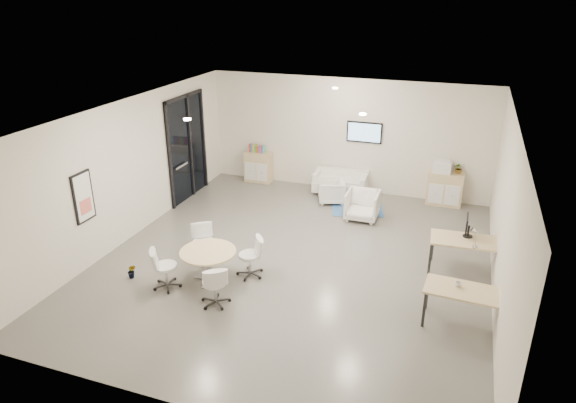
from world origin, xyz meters
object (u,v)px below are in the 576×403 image
at_px(armchair_left, 331,190).
at_px(desk_rear, 467,243).
at_px(desk_front, 465,294).
at_px(round_table, 208,255).
at_px(armchair_right, 362,204).
at_px(sideboard_left, 259,167).
at_px(sideboard_right, 445,189).
at_px(loveseat, 340,183).

distance_m(armchair_left, desk_rear, 4.48).
relative_size(desk_front, round_table, 1.24).
bearing_deg(armchair_right, armchair_left, 140.49).
xyz_separation_m(armchair_left, round_table, (-1.24, -4.78, 0.24)).
bearing_deg(sideboard_left, armchair_right, -25.47).
distance_m(sideboard_left, sideboard_right, 5.41).
xyz_separation_m(sideboard_left, desk_rear, (6.05, -3.58, 0.22)).
height_order(loveseat, round_table, round_table).
height_order(armchair_right, round_table, armchair_right).
xyz_separation_m(sideboard_right, desk_front, (0.66, -5.45, 0.17)).
height_order(loveseat, desk_front, desk_front).
bearing_deg(desk_front, armchair_left, 131.17).
distance_m(desk_rear, round_table, 5.21).
xyz_separation_m(loveseat, armchair_right, (0.94, -1.53, 0.10)).
relative_size(desk_rear, desk_front, 1.07).
bearing_deg(sideboard_right, sideboard_left, 179.87).
relative_size(armchair_right, round_table, 0.73).
height_order(sideboard_left, desk_front, sideboard_left).
distance_m(loveseat, desk_rear, 4.90).
xyz_separation_m(sideboard_right, desk_rear, (0.64, -3.57, 0.21)).
height_order(armchair_right, desk_rear, armchair_right).
height_order(sideboard_left, armchair_right, sideboard_left).
distance_m(loveseat, round_table, 5.66).
distance_m(armchair_right, round_table, 4.56).
bearing_deg(sideboard_left, sideboard_right, -0.13).
distance_m(sideboard_left, desk_front, 8.17).
bearing_deg(armchair_left, loveseat, 156.39).
relative_size(armchair_right, desk_rear, 0.55).
distance_m(sideboard_left, round_table, 5.78).
height_order(armchair_left, desk_rear, desk_rear).
bearing_deg(armchair_left, desk_rear, 34.80).
relative_size(sideboard_left, armchair_left, 1.30).
xyz_separation_m(loveseat, desk_rear, (3.47, -3.44, 0.36)).
bearing_deg(sideboard_left, armchair_left, -19.06).
bearing_deg(desk_front, round_table, -174.53).
bearing_deg(sideboard_right, desk_rear, -79.89).
bearing_deg(armchair_right, sideboard_left, 153.63).
bearing_deg(armchair_right, sideboard_right, 40.43).
distance_m(sideboard_right, desk_rear, 3.63).
xyz_separation_m(loveseat, armchair_left, (-0.07, -0.72, 0.05)).
xyz_separation_m(sideboard_left, loveseat, (2.58, -0.14, -0.15)).
bearing_deg(armchair_left, round_table, -32.27).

